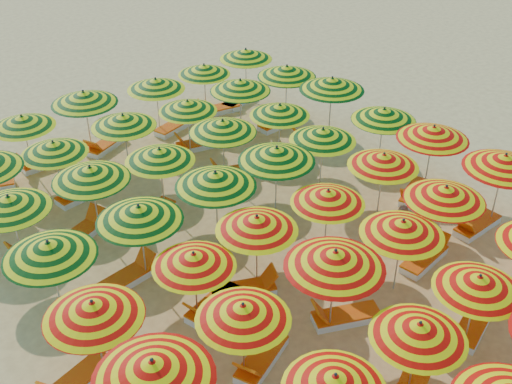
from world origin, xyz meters
The scene contains 62 objects.
ground centered at (0.00, 0.00, 0.00)m, with size 120.00×120.00×0.00m, color #F6C26D.
umbrella_7 centered at (-3.36, -5.97, 1.92)m, with size 2.63×2.63×2.18m.
umbrella_8 centered at (-1.05, -6.11, 1.92)m, with size 2.07×2.07×2.19m.
umbrella_9 centered at (1.18, -6.02, 1.92)m, with size 2.09×2.09×2.18m.
umbrella_12 centered at (-5.98, -3.77, 2.22)m, with size 2.80×2.80×2.53m.
umbrella_13 centered at (-3.55, -3.41, 1.96)m, with size 2.77×2.77×2.22m.
umbrella_14 centered at (-1.01, -3.61, 2.23)m, with size 3.08×3.08×2.53m.
umbrella_15 centered at (1.40, -3.62, 2.02)m, with size 2.67×2.67×2.29m.
umbrella_16 centered at (3.45, -3.38, 2.08)m, with size 2.89×2.89×2.36m.
umbrella_17 centered at (6.00, -3.52, 2.20)m, with size 2.62×2.62×2.50m.
umbrella_18 centered at (-6.03, -1.42, 2.05)m, with size 2.38×2.38×2.33m.
umbrella_19 centered at (-3.32, -1.24, 1.90)m, with size 2.64×2.64×2.16m.
umbrella_20 centered at (-1.31, -1.13, 2.00)m, with size 2.37×2.37×2.27m.
umbrella_21 centered at (1.05, -1.32, 1.92)m, with size 2.23×2.23×2.19m.
umbrella_22 centered at (3.65, -1.02, 1.99)m, with size 2.60×2.60×2.27m.
umbrella_23 centered at (5.98, -1.01, 2.14)m, with size 2.48×2.48×2.43m.
umbrella_24 centered at (-5.91, 1.04, 2.11)m, with size 2.63×2.63×2.40m.
umbrella_25 centered at (-3.49, 0.98, 2.13)m, with size 2.86×2.86×2.42m.
umbrella_26 centered at (-1.00, 1.05, 2.15)m, with size 2.78×2.78×2.45m.
umbrella_27 centered at (1.22, 1.03, 2.17)m, with size 2.76×2.76×2.47m.
umbrella_28 centered at (3.37, 1.27, 2.00)m, with size 2.59×2.59×2.27m.
umbrella_29 centered at (5.92, 0.97, 2.05)m, with size 2.83×2.83×2.33m.
umbrella_30 centered at (-5.84, 3.71, 2.04)m, with size 2.38×2.38×2.31m.
umbrella_31 centered at (-3.51, 3.63, 2.10)m, with size 2.48×2.48×2.38m.
umbrella_32 centered at (-1.32, 3.47, 1.99)m, with size 2.80×2.80×2.26m.
umbrella_33 centered at (1.19, 3.66, 2.07)m, with size 2.34×2.34×2.35m.
umbrella_34 centered at (3.57, 3.59, 1.95)m, with size 2.68×2.68×2.22m.
umbrella_35 centered at (6.10, 3.61, 2.22)m, with size 2.85×2.85×2.52m.
umbrella_37 centered at (-3.57, 5.99, 1.94)m, with size 2.61×2.61×2.20m.
umbrella_38 centered at (-1.06, 6.12, 2.03)m, with size 2.76×2.76×2.31m.
umbrella_39 centered at (1.34, 5.91, 1.92)m, with size 2.62×2.62×2.18m.
umbrella_40 centered at (3.62, 5.85, 2.09)m, with size 2.45×2.45×2.37m.
umbrella_41 centered at (5.80, 5.74, 2.11)m, with size 2.70×2.70×2.40m.
umbrella_43 centered at (-3.63, 8.29, 1.97)m, with size 2.23×2.23×2.24m.
umbrella_44 centered at (-1.36, 8.32, 2.17)m, with size 2.80×2.80×2.47m.
umbrella_45 centered at (1.39, 8.08, 2.01)m, with size 2.40×2.40×2.28m.
umbrella_46 centered at (3.71, 8.27, 1.93)m, with size 2.45×2.45×2.19m.
umbrella_47 centered at (5.86, 8.34, 2.03)m, with size 2.20×2.20×2.30m.
lounger_8 centered at (1.78, -5.84, 0.15)m, with size 1.83×1.07×0.69m.
lounger_11 centered at (-3.04, -3.40, 0.15)m, with size 1.82×1.20×0.69m.
lounger_12 centered at (-0.51, -3.63, 0.15)m, with size 1.82×1.24×0.69m.
lounger_13 centered at (2.94, -3.42, 0.15)m, with size 1.80×0.81×0.69m.
lounger_14 centered at (5.40, -3.42, 0.15)m, with size 1.74×0.61×0.69m.
lounger_15 centered at (-6.62, -1.27, 0.15)m, with size 1.82×1.00×0.69m.
lounger_16 centered at (-2.82, -1.20, 0.15)m, with size 1.82×1.01×0.69m.
lounger_17 centered at (-1.81, -1.26, 0.15)m, with size 1.82×1.25×0.69m.
lounger_18 centered at (5.38, -1.08, 0.15)m, with size 1.82×1.19×0.69m.
lounger_19 centered at (-3.99, 1.13, 0.15)m, with size 1.79×0.79×0.69m.
lounger_20 centered at (-5.34, 3.78, 0.15)m, with size 1.74×0.61×0.69m.
lounger_21 centered at (-4.01, 3.79, 0.15)m, with size 1.83×1.14×0.69m.
lounger_22 centered at (-1.92, 3.32, 0.15)m, with size 1.83×1.08×0.69m.
lounger_23 centered at (1.69, 3.68, 0.15)m, with size 1.82×1.17×0.69m.
lounger_24 centered at (5.50, 3.81, 0.15)m, with size 1.80×0.83×0.69m.
lounger_26 centered at (-3.07, 5.76, 0.15)m, with size 1.79×0.81×0.69m.
lounger_27 centered at (1.85, 6.12, 0.15)m, with size 1.82×1.02×0.69m.
lounger_28 centered at (5.20, 5.55, 0.15)m, with size 1.74×0.62×0.69m.
lounger_30 centered at (-3.13, 8.48, 0.15)m, with size 1.74×0.60×0.69m.
lounger_31 centered at (-0.86, 8.23, 0.15)m, with size 1.82×1.22×0.69m.
lounger_32 centered at (1.99, 7.93, 0.15)m, with size 1.82×1.02×0.69m.
lounger_33 centered at (4.22, 8.05, 0.15)m, with size 1.81×0.89×0.69m.
lounger_34 centered at (5.36, 8.23, 0.15)m, with size 1.83×1.14×0.69m.
beachgoer_b centered at (3.09, -2.37, 0.65)m, with size 0.64×0.50×1.31m, color tan.
Camera 1 is at (-9.71, -11.38, 11.49)m, focal length 45.00 mm.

